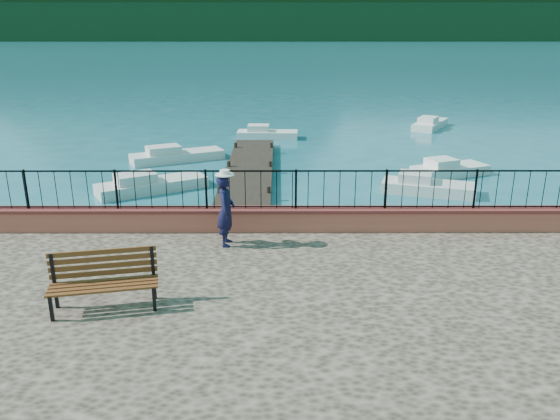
{
  "coord_description": "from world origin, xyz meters",
  "views": [
    {
      "loc": [
        -0.72,
        -9.12,
        6.0
      ],
      "look_at": [
        -0.69,
        2.0,
        2.3
      ],
      "focal_mm": 35.0,
      "sensor_mm": 36.0,
      "label": 1
    }
  ],
  "objects_px": {
    "boat_4": "(267,131)",
    "boat_5": "(430,122)",
    "park_bench": "(105,293)",
    "boat_1": "(429,183)",
    "boat_0": "(152,181)",
    "boat_2": "(450,166)",
    "person": "(226,210)",
    "boat_3": "(177,153)"
  },
  "relations": [
    {
      "from": "boat_4",
      "to": "boat_5",
      "type": "bearing_deg",
      "value": 21.64
    },
    {
      "from": "park_bench",
      "to": "boat_1",
      "type": "bearing_deg",
      "value": 40.37
    },
    {
      "from": "boat_1",
      "to": "park_bench",
      "type": "bearing_deg",
      "value": -110.71
    },
    {
      "from": "boat_4",
      "to": "boat_5",
      "type": "xyz_separation_m",
      "value": [
        10.28,
        3.47,
        0.0
      ]
    },
    {
      "from": "boat_0",
      "to": "boat_2",
      "type": "relative_size",
      "value": 1.28
    },
    {
      "from": "park_bench",
      "to": "boat_5",
      "type": "distance_m",
      "value": 28.78
    },
    {
      "from": "person",
      "to": "boat_3",
      "type": "distance_m",
      "value": 14.19
    },
    {
      "from": "boat_2",
      "to": "boat_4",
      "type": "bearing_deg",
      "value": 111.5
    },
    {
      "from": "boat_0",
      "to": "boat_4",
      "type": "height_order",
      "value": "same"
    },
    {
      "from": "park_bench",
      "to": "boat_2",
      "type": "xyz_separation_m",
      "value": [
        10.5,
        13.95,
        -1.11
      ]
    },
    {
      "from": "boat_2",
      "to": "boat_4",
      "type": "relative_size",
      "value": 0.95
    },
    {
      "from": "person",
      "to": "boat_3",
      "type": "xyz_separation_m",
      "value": [
        -3.61,
        13.63,
        -1.64
      ]
    },
    {
      "from": "boat_5",
      "to": "boat_3",
      "type": "bearing_deg",
      "value": 152.22
    },
    {
      "from": "park_bench",
      "to": "person",
      "type": "relative_size",
      "value": 1.18
    },
    {
      "from": "park_bench",
      "to": "boat_1",
      "type": "height_order",
      "value": "park_bench"
    },
    {
      "from": "boat_0",
      "to": "boat_5",
      "type": "height_order",
      "value": "same"
    },
    {
      "from": "boat_4",
      "to": "park_bench",
      "type": "bearing_deg",
      "value": -93.36
    },
    {
      "from": "boat_1",
      "to": "boat_3",
      "type": "relative_size",
      "value": 0.79
    },
    {
      "from": "boat_1",
      "to": "person",
      "type": "bearing_deg",
      "value": -112.83
    },
    {
      "from": "boat_1",
      "to": "boat_4",
      "type": "relative_size",
      "value": 1.0
    },
    {
      "from": "boat_0",
      "to": "boat_1",
      "type": "xyz_separation_m",
      "value": [
        10.65,
        -0.33,
        0.0
      ]
    },
    {
      "from": "park_bench",
      "to": "boat_2",
      "type": "height_order",
      "value": "park_bench"
    },
    {
      "from": "boat_1",
      "to": "boat_0",
      "type": "bearing_deg",
      "value": -164.32
    },
    {
      "from": "boat_1",
      "to": "boat_2",
      "type": "xyz_separation_m",
      "value": [
        1.64,
        2.69,
        0.0
      ]
    },
    {
      "from": "person",
      "to": "boat_3",
      "type": "height_order",
      "value": "person"
    },
    {
      "from": "boat_4",
      "to": "boat_5",
      "type": "relative_size",
      "value": 0.89
    },
    {
      "from": "park_bench",
      "to": "boat_2",
      "type": "distance_m",
      "value": 17.49
    },
    {
      "from": "person",
      "to": "boat_2",
      "type": "relative_size",
      "value": 0.51
    },
    {
      "from": "person",
      "to": "boat_2",
      "type": "xyz_separation_m",
      "value": [
        8.59,
        10.88,
        -1.64
      ]
    },
    {
      "from": "park_bench",
      "to": "boat_5",
      "type": "bearing_deg",
      "value": 52.2
    },
    {
      "from": "park_bench",
      "to": "boat_4",
      "type": "distance_m",
      "value": 22.46
    },
    {
      "from": "person",
      "to": "boat_4",
      "type": "distance_m",
      "value": 19.3
    },
    {
      "from": "boat_2",
      "to": "boat_1",
      "type": "bearing_deg",
      "value": -143.77
    },
    {
      "from": "boat_3",
      "to": "person",
      "type": "bearing_deg",
      "value": -100.7
    },
    {
      "from": "boat_2",
      "to": "boat_4",
      "type": "height_order",
      "value": "same"
    },
    {
      "from": "boat_1",
      "to": "boat_3",
      "type": "distance_m",
      "value": 11.88
    },
    {
      "from": "boat_5",
      "to": "park_bench",
      "type": "bearing_deg",
      "value": -176.22
    },
    {
      "from": "boat_3",
      "to": "boat_4",
      "type": "bearing_deg",
      "value": 27.66
    },
    {
      "from": "boat_3",
      "to": "boat_0",
      "type": "bearing_deg",
      "value": -116.53
    },
    {
      "from": "boat_0",
      "to": "boat_2",
      "type": "xyz_separation_m",
      "value": [
        12.29,
        2.35,
        0.0
      ]
    },
    {
      "from": "person",
      "to": "boat_4",
      "type": "xyz_separation_m",
      "value": [
        0.57,
        19.22,
        -1.64
      ]
    },
    {
      "from": "boat_0",
      "to": "boat_4",
      "type": "distance_m",
      "value": 11.52
    }
  ]
}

